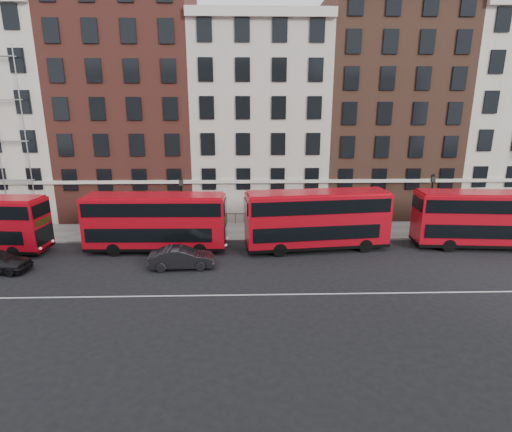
{
  "coord_description": "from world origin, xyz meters",
  "views": [
    {
      "loc": [
        -1.47,
        -23.84,
        10.9
      ],
      "look_at": [
        -0.65,
        5.0,
        3.0
      ],
      "focal_mm": 28.0,
      "sensor_mm": 36.0,
      "label": 1
    }
  ],
  "objects_px": {
    "car_front": "(182,258)",
    "bus_b": "(155,221)",
    "bus_c": "(317,219)",
    "bus_d": "(486,218)"
  },
  "relations": [
    {
      "from": "bus_c",
      "to": "bus_d",
      "type": "height_order",
      "value": "bus_c"
    },
    {
      "from": "bus_c",
      "to": "car_front",
      "type": "relative_size",
      "value": 2.51
    },
    {
      "from": "bus_b",
      "to": "bus_d",
      "type": "bearing_deg",
      "value": 1.03
    },
    {
      "from": "bus_c",
      "to": "bus_b",
      "type": "bearing_deg",
      "value": 173.38
    },
    {
      "from": "car_front",
      "to": "bus_c",
      "type": "bearing_deg",
      "value": -74.95
    },
    {
      "from": "bus_c",
      "to": "car_front",
      "type": "bearing_deg",
      "value": -167.29
    },
    {
      "from": "car_front",
      "to": "bus_b",
      "type": "bearing_deg",
      "value": 30.84
    },
    {
      "from": "bus_c",
      "to": "bus_d",
      "type": "relative_size",
      "value": 1.03
    },
    {
      "from": "bus_d",
      "to": "car_front",
      "type": "bearing_deg",
      "value": -166.53
    },
    {
      "from": "bus_b",
      "to": "bus_c",
      "type": "distance_m",
      "value": 12.46
    }
  ]
}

